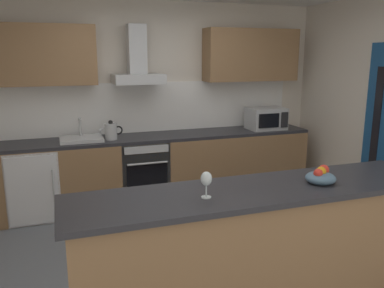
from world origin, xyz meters
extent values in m
cube|color=slate|center=(0.00, 0.00, -0.01)|extent=(5.69, 4.91, 0.02)
cube|color=silver|center=(0.00, 2.02, 1.30)|extent=(5.69, 0.12, 2.60)
cube|color=white|center=(0.00, 1.95, 1.23)|extent=(3.99, 0.02, 0.66)
cube|color=olive|center=(0.00, 1.64, 0.43)|extent=(4.13, 0.60, 0.86)
cube|color=#28282D|center=(0.00, 1.64, 0.88)|extent=(4.13, 0.60, 0.04)
cube|color=olive|center=(0.13, -0.86, 0.48)|extent=(2.67, 0.52, 0.95)
cube|color=#28282D|center=(0.13, -0.86, 0.97)|extent=(2.77, 0.64, 0.04)
cube|color=olive|center=(-1.38, 1.79, 1.91)|extent=(1.32, 0.32, 0.70)
cube|color=olive|center=(1.38, 1.79, 1.91)|extent=(1.32, 0.32, 0.70)
cube|color=black|center=(2.31, 0.38, 1.13)|extent=(0.01, 0.11, 1.31)
cube|color=slate|center=(-0.22, 1.62, 0.46)|extent=(0.60, 0.56, 0.80)
cube|color=black|center=(-0.22, 1.33, 0.40)|extent=(0.50, 0.02, 0.48)
cube|color=#B7BABC|center=(-0.22, 1.33, 0.80)|extent=(0.54, 0.02, 0.09)
cylinder|color=#B7BABC|center=(-0.22, 1.29, 0.64)|extent=(0.49, 0.02, 0.02)
cube|color=white|center=(-1.52, 1.62, 0.42)|extent=(0.58, 0.56, 0.85)
cube|color=silver|center=(-1.52, 1.33, 0.43)|extent=(0.55, 0.02, 0.80)
cylinder|color=#B7BABC|center=(-1.30, 1.31, 0.47)|extent=(0.02, 0.02, 0.38)
cube|color=#B7BABC|center=(1.54, 1.59, 1.05)|extent=(0.50, 0.36, 0.30)
cube|color=black|center=(1.48, 1.40, 1.05)|extent=(0.30, 0.02, 0.19)
cube|color=black|center=(1.72, 1.40, 1.05)|extent=(0.10, 0.01, 0.21)
cube|color=silver|center=(-0.95, 1.62, 0.92)|extent=(0.50, 0.40, 0.04)
cylinder|color=#B7BABC|center=(-0.95, 1.75, 1.03)|extent=(0.03, 0.03, 0.26)
cylinder|color=#B7BABC|center=(-0.95, 1.67, 1.15)|extent=(0.03, 0.16, 0.03)
cylinder|color=#B7BABC|center=(-0.60, 1.58, 1.00)|extent=(0.15, 0.15, 0.20)
sphere|color=black|center=(-0.60, 1.58, 1.11)|extent=(0.06, 0.06, 0.06)
cone|color=#B7BABC|center=(-0.70, 1.58, 1.04)|extent=(0.09, 0.04, 0.07)
torus|color=black|center=(-0.51, 1.58, 1.01)|extent=(0.11, 0.02, 0.11)
cube|color=#B7BABC|center=(-0.22, 1.72, 1.62)|extent=(0.62, 0.45, 0.12)
cube|color=#B7BABC|center=(-0.22, 1.77, 1.98)|extent=(0.22, 0.22, 0.60)
cylinder|color=silver|center=(-0.31, -0.92, 1.00)|extent=(0.07, 0.07, 0.01)
cylinder|color=silver|center=(-0.31, -0.92, 1.04)|extent=(0.01, 0.01, 0.09)
ellipsoid|color=silver|center=(-0.31, -0.92, 1.12)|extent=(0.08, 0.08, 0.10)
ellipsoid|color=slate|center=(0.59, -0.90, 1.03)|extent=(0.22, 0.22, 0.09)
sphere|color=red|center=(0.55, -0.92, 1.07)|extent=(0.07, 0.07, 0.07)
sphere|color=red|center=(0.64, -0.87, 1.08)|extent=(0.08, 0.08, 0.08)
sphere|color=orange|center=(0.59, -0.90, 1.08)|extent=(0.07, 0.07, 0.07)
camera|label=1|loc=(-1.20, -3.22, 1.91)|focal=36.95mm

